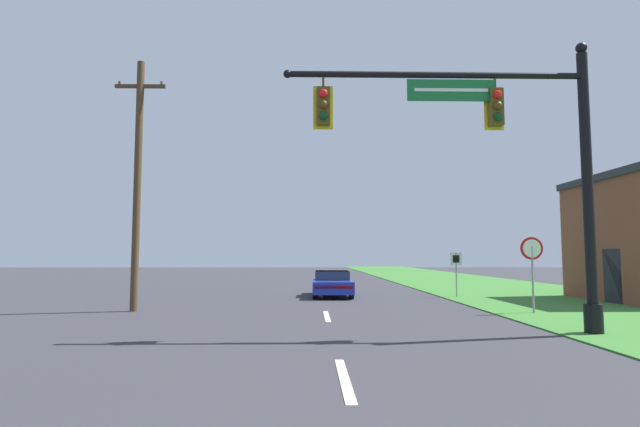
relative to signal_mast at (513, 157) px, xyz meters
The scene contains 7 objects.
grass_verge_right 21.10m from the signal_mast, 73.20° to the left, with size 10.00×110.00×0.04m.
road_center_line 13.34m from the signal_mast, 111.08° to the left, with size 0.16×34.80×0.01m.
signal_mast is the anchor object (origin of this frame).
car_ahead 12.91m from the signal_mast, 108.99° to the left, with size 1.88×4.55×1.19m.
stop_sign 5.57m from the signal_mast, 61.65° to the left, with size 0.76×0.07×2.50m.
route_sign_post 11.37m from the signal_mast, 81.06° to the left, with size 0.55×0.06×2.03m.
utility_pole_near 12.41m from the signal_mast, 154.28° to the left, with size 1.80×0.26×8.89m.
Camera 1 is at (-0.54, -1.97, 1.93)m, focal length 28.00 mm.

